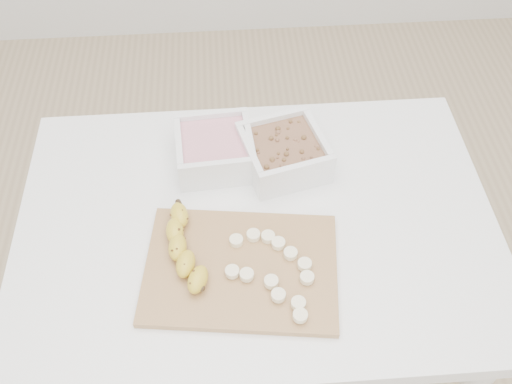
{
  "coord_description": "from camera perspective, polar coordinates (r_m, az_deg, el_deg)",
  "views": [
    {
      "loc": [
        -0.05,
        -0.7,
        1.71
      ],
      "look_at": [
        0.0,
        0.03,
        0.81
      ],
      "focal_mm": 40.0,
      "sensor_mm": 36.0,
      "label": 1
    }
  ],
  "objects": [
    {
      "name": "ground",
      "position": [
        1.85,
        0.07,
        -16.85
      ],
      "size": [
        3.5,
        3.5,
        0.0
      ],
      "primitive_type": "plane",
      "color": "#C6AD89",
      "rests_on": "ground"
    },
    {
      "name": "banana",
      "position": [
        1.12,
        -7.09,
        -5.65
      ],
      "size": [
        0.06,
        0.21,
        0.04
      ],
      "primitive_type": null,
      "rotation": [
        0.0,
        0.0,
        0.03
      ],
      "color": "gold",
      "rests_on": "cutting_board"
    },
    {
      "name": "cutting_board",
      "position": [
        1.12,
        -1.51,
        -7.65
      ],
      "size": [
        0.4,
        0.31,
        0.01
      ],
      "primitive_type": "cube",
      "rotation": [
        0.0,
        0.0,
        -0.13
      ],
      "color": "#A7804C",
      "rests_on": "table"
    },
    {
      "name": "bowl_yogurt",
      "position": [
        1.27,
        -4.14,
        4.35
      ],
      "size": [
        0.18,
        0.18,
        0.08
      ],
      "color": "white",
      "rests_on": "table"
    },
    {
      "name": "table",
      "position": [
        1.27,
        0.1,
        -5.51
      ],
      "size": [
        1.0,
        0.7,
        0.75
      ],
      "color": "white",
      "rests_on": "ground"
    },
    {
      "name": "bowl_granola",
      "position": [
        1.26,
        2.79,
        4.02
      ],
      "size": [
        0.21,
        0.21,
        0.08
      ],
      "color": "white",
      "rests_on": "table"
    },
    {
      "name": "banana_slices",
      "position": [
        1.1,
        1.8,
        -7.6
      ],
      "size": [
        0.17,
        0.21,
        0.02
      ],
      "color": "#FCEEC0",
      "rests_on": "cutting_board"
    }
  ]
}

